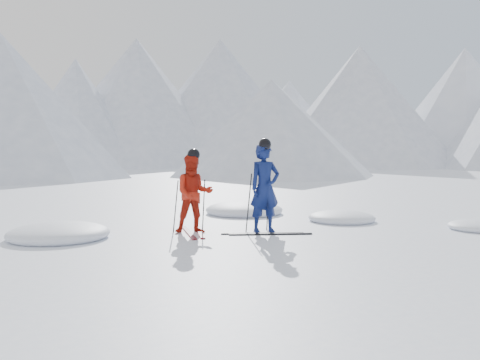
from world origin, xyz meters
TOP-DOWN VIEW (x-y plane):
  - ground at (0.00, 0.00)m, footprint 160.00×160.00m
  - mountain_range at (5.71, 35.31)m, footprint 106.15×62.94m
  - skier_blue at (-1.49, 0.27)m, footprint 0.71×0.49m
  - skier_red at (-2.79, 0.96)m, footprint 0.96×0.85m
  - pole_blue_left at (-1.79, 0.42)m, footprint 0.12×0.09m
  - pole_blue_right at (-1.24, 0.52)m, footprint 0.12×0.07m
  - pole_red_left at (-3.09, 1.21)m, footprint 0.11×0.09m
  - pole_red_right at (-2.49, 1.11)m, footprint 0.11×0.08m
  - ski_worn_left at (-2.91, 0.96)m, footprint 0.58×1.65m
  - ski_worn_right at (-2.67, 0.96)m, footprint 0.69×1.62m
  - ski_loose_a at (-1.66, 0.09)m, footprint 1.54×0.89m
  - ski_loose_b at (-1.56, -0.06)m, footprint 1.56×0.84m
  - snow_lumps at (-1.36, 1.75)m, footprint 9.72×6.68m

SIDE VIEW (x-z plane):
  - ground at x=0.00m, z-range 0.00..0.00m
  - snow_lumps at x=-1.36m, z-range -0.23..0.23m
  - ski_worn_left at x=-2.91m, z-range 0.00..0.03m
  - ski_worn_right at x=-2.67m, z-range 0.00..0.03m
  - ski_loose_a at x=-1.66m, z-range 0.00..0.03m
  - ski_loose_b at x=-1.56m, z-range 0.00..0.03m
  - pole_red_left at x=-3.09m, z-range 0.00..1.10m
  - pole_red_right at x=-2.49m, z-range 0.00..1.10m
  - pole_blue_left at x=-1.79m, z-range 0.00..1.24m
  - pole_blue_right at x=-1.24m, z-range 0.00..1.24m
  - skier_red at x=-2.79m, z-range 0.00..1.64m
  - skier_blue at x=-1.49m, z-range 0.00..1.86m
  - mountain_range at x=5.71m, z-range -1.04..14.49m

